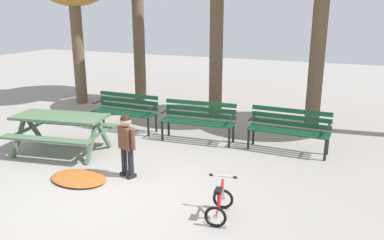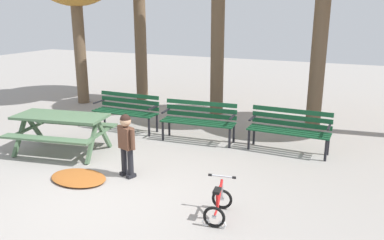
{
  "view_description": "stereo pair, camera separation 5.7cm",
  "coord_description": "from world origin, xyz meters",
  "px_view_note": "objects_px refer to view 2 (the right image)",
  "views": [
    {
      "loc": [
        3.37,
        -4.37,
        2.74
      ],
      "look_at": [
        0.67,
        1.78,
        0.85
      ],
      "focal_mm": 36.45,
      "sensor_mm": 36.0,
      "label": 1
    },
    {
      "loc": [
        3.43,
        -4.35,
        2.74
      ],
      "look_at": [
        0.67,
        1.78,
        0.85
      ],
      "focal_mm": 36.45,
      "sensor_mm": 36.0,
      "label": 2
    }
  ],
  "objects_px": {
    "picnic_table": "(61,124)",
    "park_bench_far_left": "(127,109)",
    "child_standing": "(126,140)",
    "kids_bicycle": "(218,204)",
    "park_bench_left": "(199,118)",
    "park_bench_right": "(289,127)"
  },
  "relations": [
    {
      "from": "picnic_table",
      "to": "kids_bicycle",
      "type": "relative_size",
      "value": 3.37
    },
    {
      "from": "picnic_table",
      "to": "park_bench_left",
      "type": "distance_m",
      "value": 2.83
    },
    {
      "from": "picnic_table",
      "to": "park_bench_left",
      "type": "xyz_separation_m",
      "value": [
        2.2,
        1.78,
        -0.08
      ]
    },
    {
      "from": "picnic_table",
      "to": "park_bench_far_left",
      "type": "distance_m",
      "value": 1.88
    },
    {
      "from": "picnic_table",
      "to": "child_standing",
      "type": "bearing_deg",
      "value": -14.58
    },
    {
      "from": "picnic_table",
      "to": "kids_bicycle",
      "type": "xyz_separation_m",
      "value": [
        3.74,
        -1.16,
        -0.39
      ]
    },
    {
      "from": "kids_bicycle",
      "to": "picnic_table",
      "type": "bearing_deg",
      "value": 162.84
    },
    {
      "from": "park_bench_right",
      "to": "kids_bicycle",
      "type": "xyz_separation_m",
      "value": [
        -0.37,
        -3.06,
        -0.31
      ]
    },
    {
      "from": "park_bench_left",
      "to": "kids_bicycle",
      "type": "relative_size",
      "value": 2.73
    },
    {
      "from": "park_bench_far_left",
      "to": "picnic_table",
      "type": "bearing_deg",
      "value": -99.43
    },
    {
      "from": "picnic_table",
      "to": "park_bench_left",
      "type": "height_order",
      "value": "park_bench_left"
    },
    {
      "from": "child_standing",
      "to": "kids_bicycle",
      "type": "height_order",
      "value": "child_standing"
    },
    {
      "from": "park_bench_left",
      "to": "child_standing",
      "type": "distance_m",
      "value": 2.3
    },
    {
      "from": "picnic_table",
      "to": "child_standing",
      "type": "height_order",
      "value": "child_standing"
    },
    {
      "from": "kids_bicycle",
      "to": "child_standing",
      "type": "bearing_deg",
      "value": 160.42
    },
    {
      "from": "picnic_table",
      "to": "kids_bicycle",
      "type": "distance_m",
      "value": 3.94
    },
    {
      "from": "park_bench_left",
      "to": "park_bench_right",
      "type": "height_order",
      "value": "same"
    },
    {
      "from": "picnic_table",
      "to": "kids_bicycle",
      "type": "height_order",
      "value": "picnic_table"
    },
    {
      "from": "park_bench_far_left",
      "to": "park_bench_left",
      "type": "relative_size",
      "value": 0.98
    },
    {
      "from": "park_bench_left",
      "to": "kids_bicycle",
      "type": "bearing_deg",
      "value": -62.3
    },
    {
      "from": "child_standing",
      "to": "park_bench_left",
      "type": "bearing_deg",
      "value": 80.99
    },
    {
      "from": "park_bench_far_left",
      "to": "child_standing",
      "type": "bearing_deg",
      "value": -56.69
    }
  ]
}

